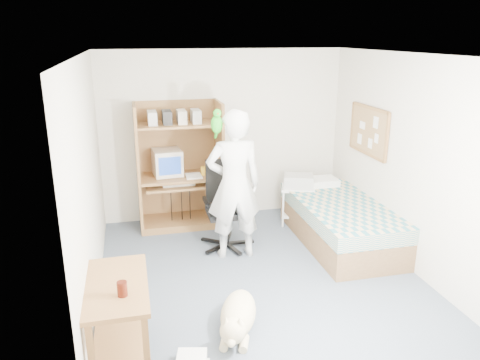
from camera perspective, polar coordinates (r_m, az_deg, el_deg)
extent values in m
plane|color=#495564|center=(5.61, 2.28, -11.37)|extent=(4.00, 4.00, 0.00)
cube|color=beige|center=(7.02, -2.02, 5.47)|extent=(3.60, 0.02, 2.50)
cube|color=beige|center=(5.87, 19.62, 2.06)|extent=(0.02, 4.00, 2.50)
cube|color=beige|center=(4.97, -17.97, -0.46)|extent=(0.02, 4.00, 2.50)
cube|color=white|center=(4.92, 2.64, 15.05)|extent=(3.60, 4.00, 0.02)
cube|color=brown|center=(6.68, -12.30, 1.36)|extent=(0.04, 0.60, 1.80)
cube|color=brown|center=(6.79, -2.48, 2.02)|extent=(0.04, 0.60, 1.80)
cube|color=brown|center=(6.99, -7.62, 2.33)|extent=(1.20, 0.02, 1.80)
cube|color=brown|center=(6.75, -7.30, 0.39)|extent=(1.12, 0.60, 0.04)
cube|color=brown|center=(6.71, -7.19, -0.62)|extent=(1.00, 0.50, 0.03)
cube|color=brown|center=(6.57, -7.55, 6.74)|extent=(1.12, 0.55, 0.03)
cube|color=brown|center=(6.99, -7.08, -5.03)|extent=(1.12, 0.60, 0.10)
cube|color=brown|center=(6.47, 12.06, -5.94)|extent=(1.00, 2.00, 0.36)
cube|color=teal|center=(6.36, 12.21, -3.62)|extent=(1.02, 2.02, 0.20)
cube|color=white|center=(7.00, 9.51, -0.29)|extent=(0.55, 0.35, 0.12)
cube|color=olive|center=(4.05, -14.80, -12.39)|extent=(0.50, 1.00, 0.04)
cube|color=olive|center=(3.88, -11.28, -20.36)|extent=(0.05, 0.05, 0.70)
cube|color=olive|center=(4.64, -16.90, -13.89)|extent=(0.05, 0.05, 0.70)
cube|color=olive|center=(4.62, -11.81, -13.59)|extent=(0.05, 0.05, 0.70)
cube|color=olive|center=(4.33, -14.23, -18.50)|extent=(0.46, 0.92, 0.03)
cube|color=olive|center=(6.56, 15.42, 5.80)|extent=(0.03, 0.90, 0.60)
cube|color=olive|center=(6.51, 15.62, 8.47)|extent=(0.04, 0.94, 0.04)
cube|color=olive|center=(6.63, 15.18, 3.18)|extent=(0.04, 0.94, 0.04)
cylinder|color=black|center=(6.25, -1.65, -7.76)|extent=(0.63, 0.63, 0.06)
cylinder|color=black|center=(6.17, -1.67, -6.07)|extent=(0.06, 0.06, 0.42)
cube|color=black|center=(6.07, -1.69, -3.87)|extent=(0.49, 0.49, 0.08)
cube|color=black|center=(6.18, -2.15, -0.06)|extent=(0.44, 0.07, 0.58)
cube|color=black|center=(5.98, -4.20, -2.65)|extent=(0.05, 0.32, 0.04)
cube|color=black|center=(6.07, 0.75, -2.29)|extent=(0.05, 0.32, 0.04)
imported|color=silver|center=(5.71, -0.72, -0.62)|extent=(0.69, 0.46, 1.87)
ellipsoid|color=#148913|center=(5.50, -2.85, 6.80)|extent=(0.14, 0.14, 0.22)
sphere|color=#148913|center=(5.43, -2.79, 8.15)|extent=(0.10, 0.10, 0.10)
cone|color=#DE4113|center=(5.39, -2.71, 8.07)|extent=(0.04, 0.04, 0.04)
cylinder|color=#148913|center=(5.57, -2.92, 5.62)|extent=(0.03, 0.15, 0.13)
ellipsoid|color=tan|center=(4.63, -0.19, -15.93)|extent=(0.55, 0.77, 0.31)
sphere|color=tan|center=(4.27, -0.86, -17.91)|extent=(0.23, 0.23, 0.23)
cone|color=tan|center=(4.20, -1.73, -16.81)|extent=(0.07, 0.07, 0.09)
cone|color=tan|center=(4.19, -0.08, -16.93)|extent=(0.07, 0.07, 0.09)
ellipsoid|color=tan|center=(4.22, -1.05, -19.10)|extent=(0.12, 0.15, 0.08)
cylinder|color=tan|center=(4.97, 0.34, -14.17)|extent=(0.13, 0.23, 0.11)
cube|color=white|center=(6.86, 7.11, -0.98)|extent=(0.58, 0.52, 0.04)
cube|color=white|center=(7.00, 6.99, -4.15)|extent=(0.53, 0.47, 0.03)
cylinder|color=white|center=(6.74, 5.83, -3.76)|extent=(0.03, 0.03, 0.55)
cylinder|color=white|center=(6.89, 9.12, -3.44)|extent=(0.03, 0.03, 0.55)
cylinder|color=white|center=(7.03, 4.97, -2.84)|extent=(0.03, 0.03, 0.55)
cylinder|color=white|center=(7.17, 8.15, -2.55)|extent=(0.03, 0.03, 0.55)
cube|color=#A7A7A2|center=(6.83, 7.14, -0.12)|extent=(0.50, 0.44, 0.18)
cube|color=beige|center=(6.73, -8.87, 2.15)|extent=(0.43, 0.44, 0.37)
cube|color=navy|center=(6.53, -8.54, 1.71)|extent=(0.31, 0.05, 0.25)
cube|color=beige|center=(6.66, -7.50, -0.50)|extent=(0.45, 0.17, 0.03)
cylinder|color=gold|center=(6.72, -4.48, 1.12)|extent=(0.08, 0.08, 0.12)
cylinder|color=#3E130A|center=(3.83, -14.17, -12.75)|extent=(0.08, 0.08, 0.12)
cube|color=white|center=(4.28, -5.90, -20.97)|extent=(0.29, 0.25, 0.10)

